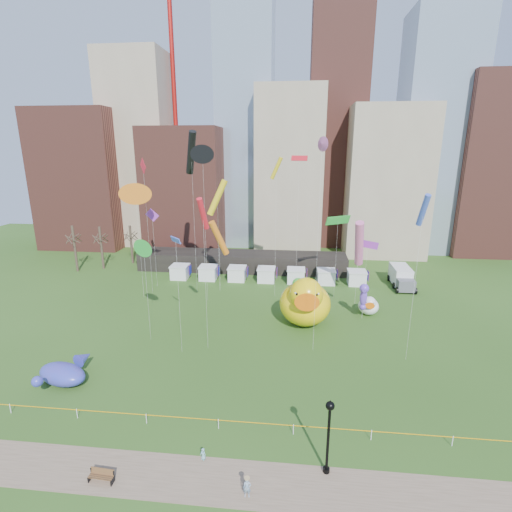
# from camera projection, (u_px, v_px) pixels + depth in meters

# --- Properties ---
(ground) EXTENTS (160.00, 160.00, 0.00)m
(ground) POSITION_uv_depth(u_px,v_px,m) (219.00, 429.00, 31.01)
(ground) COLOR #294B17
(ground) RESTS_ON ground
(footpath) EXTENTS (70.00, 4.00, 0.02)m
(footpath) POSITION_uv_depth(u_px,v_px,m) (204.00, 480.00, 26.22)
(footpath) COLOR brown
(footpath) RESTS_ON ground
(skyline) EXTENTS (101.00, 23.00, 68.00)m
(skyline) POSITION_uv_depth(u_px,v_px,m) (282.00, 150.00, 83.47)
(skyline) COLOR brown
(skyline) RESTS_ON ground
(crane_left) EXTENTS (23.00, 1.00, 76.00)m
(crane_left) POSITION_uv_depth(u_px,v_px,m) (175.00, 26.00, 81.77)
(crane_left) COLOR red
(crane_left) RESTS_ON ground
(crane_right) EXTENTS (23.00, 1.00, 76.00)m
(crane_right) POSITION_uv_depth(u_px,v_px,m) (429.00, 17.00, 76.52)
(crane_right) COLOR red
(crane_right) RESTS_ON ground
(pavilion) EXTENTS (38.00, 6.00, 3.20)m
(pavilion) POSITION_uv_depth(u_px,v_px,m) (242.00, 261.00, 71.20)
(pavilion) COLOR black
(pavilion) RESTS_ON ground
(vendor_tents) EXTENTS (33.24, 2.80, 2.40)m
(vendor_tents) POSITION_uv_depth(u_px,v_px,m) (266.00, 275.00, 65.08)
(vendor_tents) COLOR white
(vendor_tents) RESTS_ON ground
(bare_trees) EXTENTS (8.44, 6.44, 8.50)m
(bare_trees) POSITION_uv_depth(u_px,v_px,m) (102.00, 247.00, 71.79)
(bare_trees) COLOR #382B21
(bare_trees) RESTS_ON ground
(caution_tape) EXTENTS (50.00, 0.06, 0.90)m
(caution_tape) POSITION_uv_depth(u_px,v_px,m) (218.00, 421.00, 30.82)
(caution_tape) COLOR white
(caution_tape) RESTS_ON ground
(big_duck) EXTENTS (6.64, 8.94, 6.88)m
(big_duck) POSITION_uv_depth(u_px,v_px,m) (305.00, 301.00, 48.52)
(big_duck) COLOR yellow
(big_duck) RESTS_ON ground
(small_duck) EXTENTS (3.02, 3.86, 2.87)m
(small_duck) POSITION_uv_depth(u_px,v_px,m) (369.00, 305.00, 52.00)
(small_duck) COLOR white
(small_duck) RESTS_ON ground
(seahorse_green) EXTENTS (1.65, 2.03, 6.47)m
(seahorse_green) POSITION_uv_depth(u_px,v_px,m) (298.00, 293.00, 47.63)
(seahorse_green) COLOR silver
(seahorse_green) RESTS_ON ground
(seahorse_purple) EXTENTS (1.41, 1.67, 4.96)m
(seahorse_purple) POSITION_uv_depth(u_px,v_px,m) (364.00, 295.00, 49.97)
(seahorse_purple) COLOR silver
(seahorse_purple) RESTS_ON ground
(whale_inflatable) EXTENTS (5.69, 6.55, 2.27)m
(whale_inflatable) POSITION_uv_depth(u_px,v_px,m) (64.00, 373.00, 36.88)
(whale_inflatable) COLOR #493BA3
(whale_inflatable) RESTS_ON ground
(park_bench) EXTENTS (1.75, 0.66, 0.88)m
(park_bench) POSITION_uv_depth(u_px,v_px,m) (102.00, 475.00, 25.99)
(park_bench) COLOR brown
(park_bench) RESTS_ON footpath
(lamppost) EXTENTS (0.61, 0.61, 5.84)m
(lamppost) POSITION_uv_depth(u_px,v_px,m) (329.00, 429.00, 25.88)
(lamppost) COLOR black
(lamppost) RESTS_ON footpath
(box_truck) EXTENTS (3.09, 7.37, 3.12)m
(box_truck) POSITION_uv_depth(u_px,v_px,m) (401.00, 277.00, 62.77)
(box_truck) COLOR white
(box_truck) RESTS_ON ground
(woman) EXTENTS (0.55, 0.40, 1.42)m
(woman) POSITION_uv_depth(u_px,v_px,m) (247.00, 488.00, 24.75)
(woman) COLOR white
(woman) RESTS_ON footpath
(toddler) EXTENTS (0.39, 0.34, 0.93)m
(toddler) POSITION_uv_depth(u_px,v_px,m) (203.00, 454.00, 27.80)
(toddler) COLOR white
(toddler) RESTS_ON footpath
(kite_0) EXTENTS (1.54, 1.80, 20.52)m
(kite_0) POSITION_uv_depth(u_px,v_px,m) (143.00, 170.00, 55.23)
(kite_0) COLOR silver
(kite_0) RESTS_ON ground
(kite_1) EXTENTS (0.75, 1.38, 22.91)m
(kite_1) POSITION_uv_depth(u_px,v_px,m) (322.00, 146.00, 37.16)
(kite_1) COLOR silver
(kite_1) RESTS_ON ground
(kite_2) EXTENTS (2.74, 3.66, 24.27)m
(kite_2) POSITION_uv_depth(u_px,v_px,m) (191.00, 153.00, 54.65)
(kite_2) COLOR silver
(kite_2) RESTS_ON ground
(kite_3) EXTENTS (3.73, 2.64, 12.49)m
(kite_3) POSITION_uv_depth(u_px,v_px,m) (338.00, 220.00, 55.04)
(kite_3) COLOR silver
(kite_3) RESTS_ON ground
(kite_4) EXTENTS (1.92, 1.12, 20.69)m
(kite_4) POSITION_uv_depth(u_px,v_px,m) (276.00, 169.00, 53.66)
(kite_4) COLOR silver
(kite_4) RESTS_ON ground
(kite_5) EXTENTS (0.74, 1.98, 17.75)m
(kite_5) POSITION_uv_depth(u_px,v_px,m) (423.00, 210.00, 36.76)
(kite_5) COLOR silver
(kite_5) RESTS_ON ground
(kite_6) EXTENTS (3.19, 2.93, 11.29)m
(kite_6) POSITION_uv_depth(u_px,v_px,m) (219.00, 238.00, 59.40)
(kite_6) COLOR silver
(kite_6) RESTS_ON ground
(kite_7) EXTENTS (2.06, 0.51, 12.81)m
(kite_7) POSITION_uv_depth(u_px,v_px,m) (152.00, 217.00, 60.08)
(kite_7) COLOR silver
(kite_7) RESTS_ON ground
(kite_8) EXTENTS (2.36, 1.04, 20.81)m
(kite_8) POSITION_uv_depth(u_px,v_px,m) (299.00, 160.00, 54.24)
(kite_8) COLOR silver
(kite_8) RESTS_ON ground
(kite_9) EXTENTS (2.13, 4.23, 12.51)m
(kite_9) POSITION_uv_depth(u_px,v_px,m) (359.00, 244.00, 53.32)
(kite_9) COLOR silver
(kite_9) RESTS_ON ground
(kite_10) EXTENTS (2.46, 1.07, 22.27)m
(kite_10) POSITION_uv_depth(u_px,v_px,m) (203.00, 154.00, 51.31)
(kite_10) COLOR silver
(kite_10) RESTS_ON ground
(kite_11) EXTENTS (1.88, 1.14, 12.16)m
(kite_11) POSITION_uv_depth(u_px,v_px,m) (144.00, 248.00, 42.47)
(kite_11) COLOR silver
(kite_11) RESTS_ON ground
(kite_12) EXTENTS (3.31, 1.33, 17.46)m
(kite_12) POSITION_uv_depth(u_px,v_px,m) (217.00, 198.00, 57.28)
(kite_12) COLOR silver
(kite_12) RESTS_ON ground
(kite_13) EXTENTS (1.50, 1.56, 13.05)m
(kite_13) POSITION_uv_depth(u_px,v_px,m) (176.00, 241.00, 39.38)
(kite_13) COLOR silver
(kite_13) RESTS_ON ground
(kite_14) EXTENTS (3.04, 1.17, 17.10)m
(kite_14) POSITION_uv_depth(u_px,v_px,m) (135.00, 194.00, 54.36)
(kite_14) COLOR silver
(kite_14) RESTS_ON ground
(kite_15) EXTENTS (2.71, 2.41, 9.34)m
(kite_15) POSITION_uv_depth(u_px,v_px,m) (368.00, 245.00, 53.73)
(kite_15) COLOR silver
(kite_15) RESTS_ON ground
(kite_16) EXTENTS (0.98, 2.14, 17.07)m
(kite_16) POSITION_uv_depth(u_px,v_px,m) (203.00, 214.00, 39.54)
(kite_16) COLOR silver
(kite_16) RESTS_ON ground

